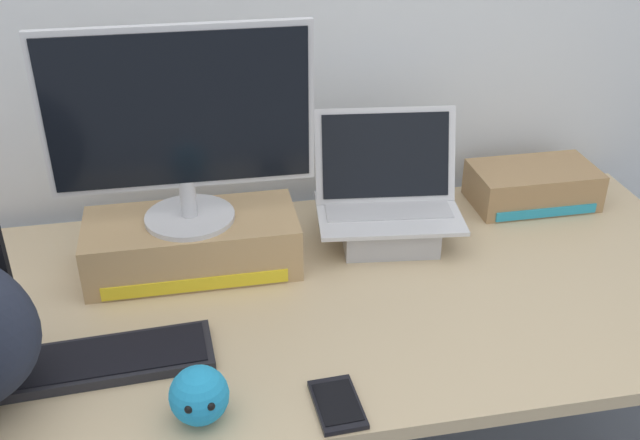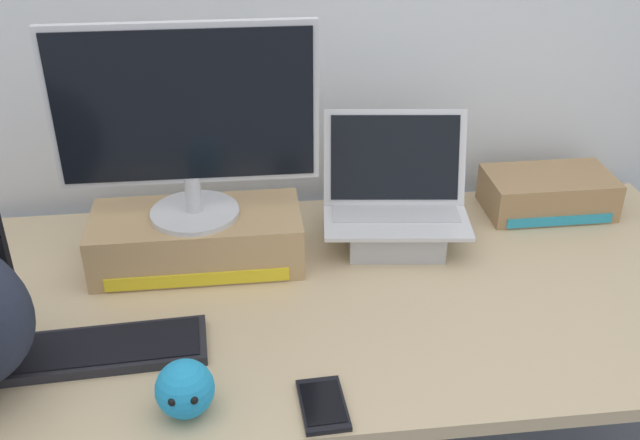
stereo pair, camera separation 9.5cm
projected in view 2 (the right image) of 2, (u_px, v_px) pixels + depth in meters
desk at (320, 314)px, 1.63m from camera, size 1.85×0.84×0.72m
toner_box_yellow at (197, 239)px, 1.67m from camera, size 0.47×0.22×0.12m
desktop_monitor at (186, 120)px, 1.53m from camera, size 0.56×0.20×0.43m
open_laptop at (395, 217)px, 1.76m from camera, size 0.36×0.27×0.30m
external_keyboard at (91, 351)px, 1.41m from camera, size 0.45×0.16×0.02m
cell_phone at (323, 405)px, 1.29m from camera, size 0.09×0.14×0.01m
plush_toy at (185, 389)px, 1.26m from camera, size 0.10×0.10×0.10m
toner_box_cyan at (548, 193)px, 1.89m from camera, size 0.32×0.18×0.10m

